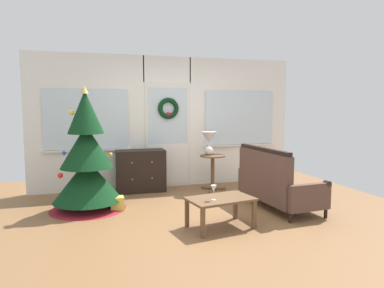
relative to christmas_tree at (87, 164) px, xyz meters
name	(u,v)px	position (x,y,z in m)	size (l,w,h in m)	color
ground_plane	(200,217)	(1.54, -0.85, -0.71)	(6.76, 6.76, 0.00)	brown
back_wall_with_door	(167,122)	(1.54, 1.23, 0.57)	(5.20, 0.19, 2.55)	white
christmas_tree	(87,164)	(0.00, 0.00, 0.00)	(1.16, 1.16, 1.90)	#4C331E
dresser_cabinet	(141,171)	(0.95, 0.94, -0.32)	(0.91, 0.46, 0.78)	black
settee_sofa	(274,184)	(2.79, -0.74, -0.33)	(0.81, 1.56, 0.96)	black
side_table	(213,165)	(2.26, 0.60, -0.23)	(0.50, 0.48, 0.68)	brown
table_lamp	(209,140)	(2.20, 0.64, 0.25)	(0.28, 0.28, 0.44)	silver
coffee_table	(220,202)	(1.66, -1.35, -0.37)	(0.92, 0.66, 0.40)	brown
wine_glass	(214,189)	(1.54, -1.44, -0.17)	(0.08, 0.08, 0.20)	silver
gift_box	(117,203)	(0.43, -0.16, -0.61)	(0.20, 0.18, 0.20)	#D8C64C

